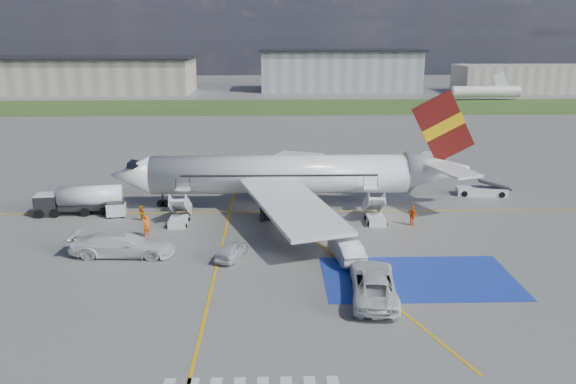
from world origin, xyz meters
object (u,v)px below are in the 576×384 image
object	(u,v)px
belt_loader	(482,191)
fuel_tanker	(80,202)
airliner	(294,174)
van_white_a	(373,279)
gpu_cart	(116,210)
car_silver_b	(347,249)
van_white_b	(122,241)
car_silver_a	(231,250)

from	to	relation	value
belt_loader	fuel_tanker	bearing A→B (deg)	-165.40
airliner	van_white_a	size ratio (longest dim) A/B	5.73
fuel_tanker	gpu_cart	world-z (taller)	fuel_tanker
fuel_tanker	car_silver_b	bearing A→B (deg)	-33.07
belt_loader	car_silver_b	size ratio (longest dim) A/B	1.13
airliner	car_silver_b	bearing A→B (deg)	-75.83
airliner	gpu_cart	world-z (taller)	airliner
belt_loader	van_white_a	world-z (taller)	van_white_a
belt_loader	van_white_b	bearing A→B (deg)	-147.61
fuel_tanker	belt_loader	bearing A→B (deg)	0.78
car_silver_b	van_white_a	distance (m)	6.35
gpu_cart	car_silver_a	world-z (taller)	gpu_cart
fuel_tanker	van_white_b	distance (m)	13.08
car_silver_b	van_white_a	xyz separation A→B (m)	(1.04, -6.26, 0.35)
car_silver_b	van_white_a	size ratio (longest dim) A/B	0.81
gpu_cart	van_white_b	size ratio (longest dim) A/B	0.30
airliner	belt_loader	size ratio (longest dim) A/B	6.27
airliner	belt_loader	distance (m)	21.41
airliner	van_white_a	bearing A→B (deg)	-77.26
belt_loader	van_white_a	xyz separation A→B (m)	(-16.26, -24.10, 0.78)
belt_loader	airliner	bearing A→B (deg)	-163.29
van_white_b	airliner	bearing A→B (deg)	-44.60
airliner	van_white_a	xyz separation A→B (m)	(4.66, -20.62, -2.19)
gpu_cart	fuel_tanker	bearing A→B (deg)	155.88
belt_loader	car_silver_b	bearing A→B (deg)	-126.85
fuel_tanker	gpu_cart	xyz separation A→B (m)	(3.82, -1.16, -0.51)
airliner	fuel_tanker	xyz separation A→B (m)	(-21.25, -1.96, -2.22)
car_silver_b	van_white_a	bearing A→B (deg)	90.24
car_silver_b	fuel_tanker	bearing A→B (deg)	-35.65
fuel_tanker	van_white_b	world-z (taller)	fuel_tanker
airliner	van_white_b	world-z (taller)	airliner
fuel_tanker	van_white_a	world-z (taller)	fuel_tanker
airliner	van_white_a	distance (m)	21.25
gpu_cart	car_silver_a	bearing A→B (deg)	-49.26
airliner	car_silver_a	size ratio (longest dim) A/B	9.28
airliner	gpu_cart	size ratio (longest dim) A/B	19.42
airliner	gpu_cart	xyz separation A→B (m)	(-17.43, -3.12, -2.73)
van_white_a	fuel_tanker	bearing A→B (deg)	-29.90
van_white_a	van_white_b	distance (m)	20.43
fuel_tanker	belt_loader	world-z (taller)	fuel_tanker
airliner	car_silver_b	xyz separation A→B (m)	(3.63, -14.36, -2.54)
fuel_tanker	car_silver_b	distance (m)	27.80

